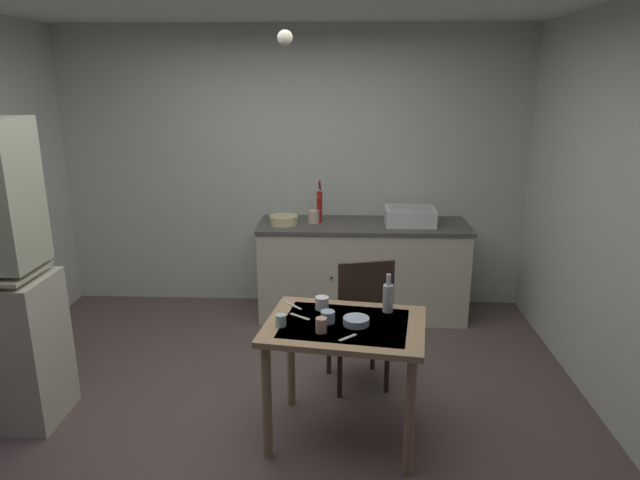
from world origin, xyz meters
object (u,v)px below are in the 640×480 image
(dining_table, at_px, (345,342))
(hand_pump, at_px, (319,204))
(mixing_bowl_counter, at_px, (284,220))
(sink_basin, at_px, (410,216))
(serving_bowl_wide, at_px, (356,321))
(chair_far_side, at_px, (361,322))
(mug_tall, at_px, (328,317))
(glass_bottle, at_px, (388,297))

(dining_table, bearing_deg, hand_pump, 96.91)
(hand_pump, bearing_deg, mixing_bowl_counter, -163.22)
(sink_basin, relative_size, serving_bowl_wide, 2.88)
(chair_far_side, distance_m, serving_bowl_wide, 0.65)
(hand_pump, relative_size, mixing_bowl_counter, 1.55)
(dining_table, height_order, serving_bowl_wide, serving_bowl_wide)
(serving_bowl_wide, bearing_deg, sink_basin, 75.07)
(hand_pump, xyz_separation_m, chair_far_side, (0.35, -1.38, -0.53))
(mug_tall, bearing_deg, chair_far_side, 69.16)
(dining_table, bearing_deg, sink_basin, 73.17)
(dining_table, height_order, chair_far_side, chair_far_side)
(chair_far_side, relative_size, mug_tall, 11.82)
(dining_table, xyz_separation_m, chair_far_side, (0.11, 0.57, -0.13))
(serving_bowl_wide, height_order, mug_tall, mug_tall)
(sink_basin, distance_m, hand_pump, 0.82)
(hand_pump, height_order, chair_far_side, hand_pump)
(mixing_bowl_counter, distance_m, mug_tall, 1.90)
(sink_basin, height_order, hand_pump, hand_pump)
(sink_basin, height_order, mixing_bowl_counter, sink_basin)
(serving_bowl_wide, distance_m, mug_tall, 0.17)
(hand_pump, xyz_separation_m, serving_bowl_wide, (0.30, -1.96, -0.26))
(hand_pump, xyz_separation_m, dining_table, (0.24, -1.95, -0.40))
(mug_tall, relative_size, glass_bottle, 0.34)
(sink_basin, bearing_deg, hand_pump, 176.81)
(mug_tall, bearing_deg, serving_bowl_wide, -7.60)
(sink_basin, bearing_deg, serving_bowl_wide, -104.93)
(chair_far_side, relative_size, serving_bowl_wide, 6.42)
(hand_pump, height_order, mixing_bowl_counter, hand_pump)
(mixing_bowl_counter, height_order, serving_bowl_wide, mixing_bowl_counter)
(dining_table, height_order, mug_tall, mug_tall)
(hand_pump, height_order, dining_table, hand_pump)
(sink_basin, height_order, dining_table, sink_basin)
(mixing_bowl_counter, xyz_separation_m, mug_tall, (0.45, -1.84, -0.12))
(sink_basin, relative_size, mug_tall, 5.29)
(hand_pump, height_order, mug_tall, hand_pump)
(mug_tall, bearing_deg, glass_bottle, 26.11)
(sink_basin, xyz_separation_m, mug_tall, (-0.68, -1.89, -0.16))
(mixing_bowl_counter, relative_size, chair_far_side, 0.26)
(mixing_bowl_counter, relative_size, mug_tall, 3.04)
(sink_basin, bearing_deg, mixing_bowl_counter, -177.46)
(dining_table, distance_m, mug_tall, 0.19)
(mixing_bowl_counter, xyz_separation_m, dining_table, (0.55, -1.85, -0.27))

